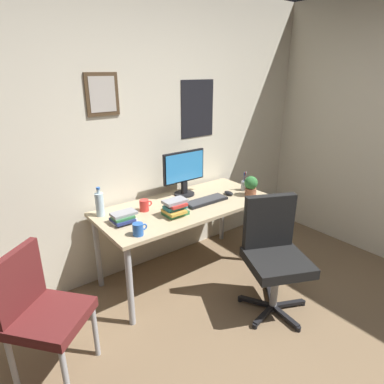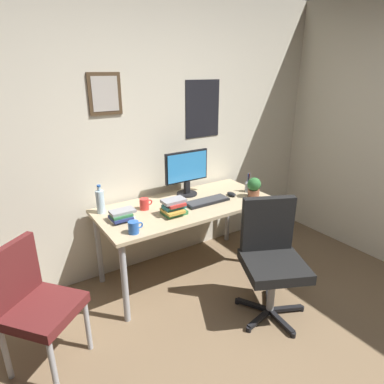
{
  "view_description": "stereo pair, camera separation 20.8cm",
  "coord_description": "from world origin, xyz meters",
  "px_view_note": "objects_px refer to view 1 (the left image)",
  "views": [
    {
      "loc": [
        -1.37,
        -0.56,
        1.89
      ],
      "look_at": [
        0.27,
        1.6,
        0.88
      ],
      "focal_mm": 30.89,
      "sensor_mm": 36.0,
      "label": 1
    },
    {
      "loc": [
        -1.2,
        -0.68,
        1.89
      ],
      "look_at": [
        0.27,
        1.6,
        0.88
      ],
      "focal_mm": 30.89,
      "sensor_mm": 36.0,
      "label": 2
    }
  ],
  "objects_px": {
    "keyboard": "(206,201)",
    "pen_cup": "(244,185)",
    "water_bottle": "(100,204)",
    "book_stack_left": "(175,208)",
    "office_chair": "(274,250)",
    "coffee_mug_far": "(138,229)",
    "monitor": "(184,171)",
    "side_chair": "(40,308)",
    "coffee_mug_near": "(144,205)",
    "computer_mouse": "(229,193)",
    "book_stack_right": "(123,218)",
    "potted_plant": "(251,185)"
  },
  "relations": [
    {
      "from": "office_chair",
      "to": "potted_plant",
      "type": "distance_m",
      "value": 0.77
    },
    {
      "from": "keyboard",
      "to": "book_stack_right",
      "type": "relative_size",
      "value": 2.1
    },
    {
      "from": "office_chair",
      "to": "monitor",
      "type": "bearing_deg",
      "value": 98.26
    },
    {
      "from": "side_chair",
      "to": "computer_mouse",
      "type": "height_order",
      "value": "side_chair"
    },
    {
      "from": "side_chair",
      "to": "coffee_mug_near",
      "type": "relative_size",
      "value": 7.35
    },
    {
      "from": "water_bottle",
      "to": "pen_cup",
      "type": "bearing_deg",
      "value": -11.63
    },
    {
      "from": "computer_mouse",
      "to": "potted_plant",
      "type": "distance_m",
      "value": 0.23
    },
    {
      "from": "pen_cup",
      "to": "book_stack_left",
      "type": "distance_m",
      "value": 0.91
    },
    {
      "from": "coffee_mug_near",
      "to": "water_bottle",
      "type": "bearing_deg",
      "value": 159.06
    },
    {
      "from": "keyboard",
      "to": "water_bottle",
      "type": "distance_m",
      "value": 0.95
    },
    {
      "from": "office_chair",
      "to": "pen_cup",
      "type": "bearing_deg",
      "value": 61.08
    },
    {
      "from": "office_chair",
      "to": "pen_cup",
      "type": "distance_m",
      "value": 0.89
    },
    {
      "from": "office_chair",
      "to": "book_stack_left",
      "type": "distance_m",
      "value": 0.87
    },
    {
      "from": "keyboard",
      "to": "pen_cup",
      "type": "distance_m",
      "value": 0.52
    },
    {
      "from": "office_chair",
      "to": "coffee_mug_near",
      "type": "relative_size",
      "value": 7.98
    },
    {
      "from": "computer_mouse",
      "to": "book_stack_right",
      "type": "bearing_deg",
      "value": 176.92
    },
    {
      "from": "office_chair",
      "to": "keyboard",
      "type": "height_order",
      "value": "office_chair"
    },
    {
      "from": "side_chair",
      "to": "coffee_mug_near",
      "type": "bearing_deg",
      "value": 24.4
    },
    {
      "from": "book_stack_left",
      "to": "office_chair",
      "type": "bearing_deg",
      "value": -53.56
    },
    {
      "from": "potted_plant",
      "to": "pen_cup",
      "type": "height_order",
      "value": "pen_cup"
    },
    {
      "from": "pen_cup",
      "to": "book_stack_right",
      "type": "xyz_separation_m",
      "value": [
        -1.32,
        0.06,
        -0.01
      ]
    },
    {
      "from": "office_chair",
      "to": "water_bottle",
      "type": "distance_m",
      "value": 1.48
    },
    {
      "from": "water_bottle",
      "to": "coffee_mug_far",
      "type": "relative_size",
      "value": 2.14
    },
    {
      "from": "book_stack_right",
      "to": "coffee_mug_near",
      "type": "bearing_deg",
      "value": 21.94
    },
    {
      "from": "water_bottle",
      "to": "potted_plant",
      "type": "relative_size",
      "value": 1.29
    },
    {
      "from": "side_chair",
      "to": "coffee_mug_near",
      "type": "distance_m",
      "value": 1.15
    },
    {
      "from": "book_stack_left",
      "to": "coffee_mug_far",
      "type": "bearing_deg",
      "value": -162.56
    },
    {
      "from": "keyboard",
      "to": "pen_cup",
      "type": "xyz_separation_m",
      "value": [
        0.52,
        0.01,
        0.04
      ]
    },
    {
      "from": "coffee_mug_far",
      "to": "monitor",
      "type": "bearing_deg",
      "value": 32.0
    },
    {
      "from": "side_chair",
      "to": "potted_plant",
      "type": "height_order",
      "value": "potted_plant"
    },
    {
      "from": "computer_mouse",
      "to": "book_stack_left",
      "type": "bearing_deg",
      "value": -173.76
    },
    {
      "from": "computer_mouse",
      "to": "potted_plant",
      "type": "height_order",
      "value": "potted_plant"
    },
    {
      "from": "computer_mouse",
      "to": "coffee_mug_near",
      "type": "bearing_deg",
      "value": 169.29
    },
    {
      "from": "coffee_mug_near",
      "to": "pen_cup",
      "type": "relative_size",
      "value": 0.59
    },
    {
      "from": "monitor",
      "to": "book_stack_right",
      "type": "xyz_separation_m",
      "value": [
        -0.76,
        -0.21,
        -0.2
      ]
    },
    {
      "from": "computer_mouse",
      "to": "pen_cup",
      "type": "xyz_separation_m",
      "value": [
        0.22,
        0.0,
        0.04
      ]
    },
    {
      "from": "side_chair",
      "to": "computer_mouse",
      "type": "distance_m",
      "value": 1.91
    },
    {
      "from": "water_bottle",
      "to": "side_chair",
      "type": "bearing_deg",
      "value": -138.42
    },
    {
      "from": "coffee_mug_far",
      "to": "potted_plant",
      "type": "distance_m",
      "value": 1.28
    },
    {
      "from": "office_chair",
      "to": "coffee_mug_far",
      "type": "bearing_deg",
      "value": 149.69
    },
    {
      "from": "potted_plant",
      "to": "monitor",
      "type": "bearing_deg",
      "value": 140.77
    },
    {
      "from": "side_chair",
      "to": "pen_cup",
      "type": "height_order",
      "value": "pen_cup"
    },
    {
      "from": "monitor",
      "to": "pen_cup",
      "type": "xyz_separation_m",
      "value": [
        0.56,
        -0.27,
        -0.19
      ]
    },
    {
      "from": "water_bottle",
      "to": "book_stack_right",
      "type": "relative_size",
      "value": 1.23
    },
    {
      "from": "potted_plant",
      "to": "book_stack_left",
      "type": "xyz_separation_m",
      "value": [
        -0.85,
        0.06,
        -0.04
      ]
    },
    {
      "from": "water_bottle",
      "to": "keyboard",
      "type": "bearing_deg",
      "value": -18.65
    },
    {
      "from": "monitor",
      "to": "computer_mouse",
      "type": "relative_size",
      "value": 4.18
    },
    {
      "from": "water_bottle",
      "to": "book_stack_left",
      "type": "relative_size",
      "value": 1.26
    },
    {
      "from": "keyboard",
      "to": "computer_mouse",
      "type": "xyz_separation_m",
      "value": [
        0.3,
        0.01,
        0.01
      ]
    },
    {
      "from": "keyboard",
      "to": "side_chair",
      "type": "bearing_deg",
      "value": -169.49
    }
  ]
}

